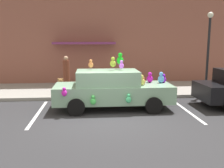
% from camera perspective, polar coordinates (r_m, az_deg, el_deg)
% --- Properties ---
extents(ground_plane, '(60.00, 60.00, 0.00)m').
position_cam_1_polar(ground_plane, '(8.77, -0.96, -8.13)').
color(ground_plane, '#2D2D30').
extents(sidewalk, '(24.00, 4.00, 0.15)m').
position_cam_1_polar(sidewalk, '(13.59, -2.45, -1.28)').
color(sidewalk, gray).
rests_on(sidewalk, ground).
extents(storefront_building, '(24.00, 1.25, 6.40)m').
position_cam_1_polar(storefront_building, '(15.48, -2.94, 11.70)').
color(storefront_building, brown).
rests_on(storefront_building, ground).
extents(parking_stripe_front, '(0.12, 3.60, 0.01)m').
position_cam_1_polar(parking_stripe_front, '(10.40, 16.38, -5.61)').
color(parking_stripe_front, silver).
rests_on(parking_stripe_front, ground).
extents(parking_stripe_rear, '(0.12, 3.60, 0.01)m').
position_cam_1_polar(parking_stripe_rear, '(9.91, -16.46, -6.40)').
color(parking_stripe_rear, silver).
rests_on(parking_stripe_rear, ground).
extents(plush_covered_car, '(4.64, 1.96, 2.21)m').
position_cam_1_polar(plush_covered_car, '(9.97, 0.04, -1.14)').
color(plush_covered_car, '#81AC8D').
rests_on(plush_covered_car, ground).
extents(teddy_bear_on_sidewalk, '(0.40, 0.33, 0.75)m').
position_cam_1_polar(teddy_bear_on_sidewalk, '(12.47, -11.57, -0.51)').
color(teddy_bear_on_sidewalk, '#9E723D').
rests_on(teddy_bear_on_sidewalk, sidewalk).
extents(street_lamp_post, '(0.28, 0.28, 3.89)m').
position_cam_1_polar(street_lamp_post, '(13.13, 21.11, 8.48)').
color(street_lamp_post, black).
rests_on(street_lamp_post, sidewalk).
extents(pedestrian_near_shopfront, '(0.31, 0.31, 1.84)m').
position_cam_1_polar(pedestrian_near_shopfront, '(12.02, -10.33, 1.65)').
color(pedestrian_near_shopfront, brown).
rests_on(pedestrian_near_shopfront, sidewalk).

